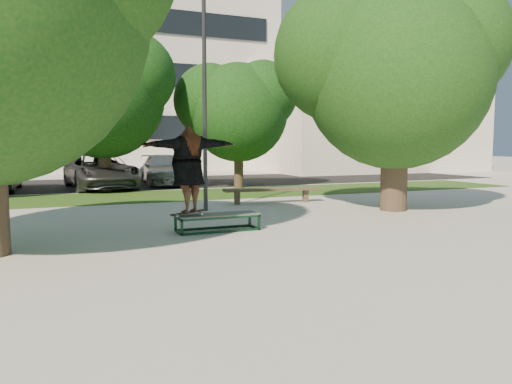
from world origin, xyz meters
name	(u,v)px	position (x,y,z in m)	size (l,w,h in m)	color
ground	(234,247)	(0.00, 0.00, 0.00)	(120.00, 120.00, 0.00)	#ACA79E
grass_strip	(169,195)	(1.00, 9.50, 0.01)	(30.00, 4.00, 0.02)	#284B15
asphalt_strip	(118,184)	(0.00, 16.00, 0.01)	(40.00, 8.00, 0.01)	black
tree_right	(392,66)	(5.92, 3.08, 4.09)	(6.24, 5.33, 6.51)	#38281E
bg_tree_mid	(100,90)	(-1.08, 12.08, 4.02)	(5.76, 4.92, 6.24)	#38281E
bg_tree_right	(236,107)	(4.43, 11.57, 3.49)	(5.04, 4.31, 5.43)	#38281E
lamppost	(205,99)	(1.00, 5.00, 3.15)	(0.25, 0.15, 6.11)	#2D2D30
office_building	(58,61)	(-2.00, 31.98, 8.00)	(30.00, 14.12, 16.00)	beige
side_building	(361,115)	(18.00, 22.00, 4.00)	(15.00, 10.00, 8.00)	silver
grind_box	(218,222)	(0.27, 1.74, 0.19)	(1.80, 0.60, 0.38)	#11341E
skater_rig	(188,169)	(-0.38, 1.74, 1.38)	(2.36, 1.19, 1.93)	white
bench	(272,190)	(3.53, 5.95, 0.41)	(3.20, 0.75, 0.49)	brown
car_grey	(101,171)	(-1.01, 13.50, 0.75)	(2.48, 5.38, 1.50)	#515256
car_silver_b	(164,170)	(1.98, 14.71, 0.69)	(1.95, 4.79, 1.39)	#B5B6BA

